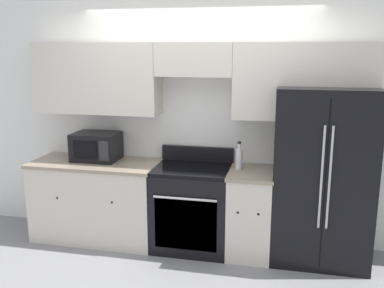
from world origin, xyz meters
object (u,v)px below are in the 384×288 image
(refrigerator, at_px, (322,176))
(microwave, at_px, (96,146))
(bottle, at_px, (239,158))
(oven_range, at_px, (192,207))

(refrigerator, distance_m, microwave, 2.40)
(refrigerator, xyz_separation_m, bottle, (-0.82, 0.02, 0.13))
(microwave, distance_m, bottle, 1.58)
(microwave, bearing_deg, refrigerator, -1.02)
(oven_range, xyz_separation_m, refrigerator, (1.30, 0.04, 0.42))
(oven_range, xyz_separation_m, microwave, (-1.10, 0.08, 0.59))
(refrigerator, relative_size, microwave, 3.56)
(microwave, height_order, bottle, microwave)
(microwave, xyz_separation_m, bottle, (1.58, -0.02, -0.04))
(bottle, bearing_deg, refrigerator, -1.34)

